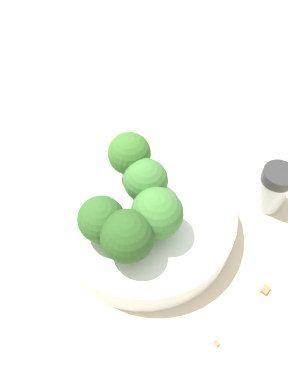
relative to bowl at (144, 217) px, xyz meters
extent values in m
plane|color=beige|center=(0.00, 0.00, -0.02)|extent=(3.00, 3.00, 0.00)
cylinder|color=white|center=(0.00, 0.00, 0.00)|extent=(0.21, 0.21, 0.04)
cylinder|color=#84AD66|center=(-0.01, -0.05, 0.03)|extent=(0.02, 0.02, 0.02)
sphere|color=#28511E|center=(-0.01, -0.05, 0.05)|extent=(0.05, 0.05, 0.05)
cylinder|color=#84AD66|center=(-0.02, 0.04, 0.03)|extent=(0.02, 0.02, 0.03)
sphere|color=#386B28|center=(-0.02, 0.04, 0.06)|extent=(0.05, 0.05, 0.05)
cylinder|color=#84AD66|center=(0.00, 0.02, 0.03)|extent=(0.02, 0.02, 0.02)
sphere|color=#3D7533|center=(0.00, 0.02, 0.05)|extent=(0.05, 0.05, 0.05)
cylinder|color=#8EB770|center=(0.02, -0.03, 0.03)|extent=(0.02, 0.02, 0.02)
sphere|color=#3D7533|center=(0.02, -0.03, 0.05)|extent=(0.05, 0.05, 0.05)
cylinder|color=#84AD66|center=(-0.04, -0.04, 0.03)|extent=(0.01, 0.01, 0.02)
sphere|color=#2D5B23|center=(-0.04, -0.04, 0.05)|extent=(0.05, 0.05, 0.05)
cylinder|color=silver|center=(0.15, 0.05, 0.01)|extent=(0.04, 0.04, 0.05)
cylinder|color=#2D2D2D|center=(0.15, 0.05, 0.04)|extent=(0.04, 0.04, 0.01)
cube|color=olive|center=(0.14, -0.07, -0.01)|extent=(0.01, 0.01, 0.01)
cube|color=olive|center=(0.09, -0.13, -0.02)|extent=(0.01, 0.01, 0.01)
camera|label=1|loc=(0.03, -0.22, 0.37)|focal=35.00mm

